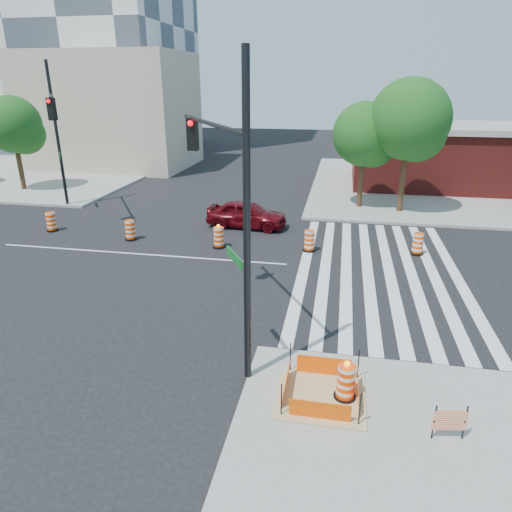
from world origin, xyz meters
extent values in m
plane|color=black|center=(0.00, 0.00, 0.00)|extent=(120.00, 120.00, 0.00)
cube|color=gray|center=(18.00, 18.00, 0.07)|extent=(22.00, 22.00, 0.15)
cube|color=gray|center=(-18.00, 18.00, 0.07)|extent=(22.00, 22.00, 0.15)
cube|color=silver|center=(7.80, 0.00, 0.01)|extent=(0.45, 13.50, 0.01)
cube|color=silver|center=(8.70, 0.00, 0.01)|extent=(0.45, 13.50, 0.01)
cube|color=silver|center=(9.60, 0.00, 0.01)|extent=(0.45, 13.50, 0.01)
cube|color=silver|center=(10.50, 0.00, 0.01)|extent=(0.45, 13.50, 0.01)
cube|color=silver|center=(11.40, 0.00, 0.01)|extent=(0.45, 13.50, 0.01)
cube|color=silver|center=(12.30, 0.00, 0.01)|extent=(0.45, 13.50, 0.01)
cube|color=silver|center=(13.20, 0.00, 0.01)|extent=(0.45, 13.50, 0.01)
cube|color=silver|center=(14.10, 0.00, 0.01)|extent=(0.45, 13.50, 0.01)
cube|color=silver|center=(0.00, 0.00, 0.01)|extent=(14.00, 0.12, 0.01)
cube|color=tan|center=(9.00, -9.00, 0.17)|extent=(2.20, 2.20, 0.05)
cube|color=#FF5405|center=(9.00, -9.90, 0.43)|extent=(1.44, 0.02, 0.55)
cube|color=#FF5405|center=(9.00, -8.10, 0.43)|extent=(1.44, 0.02, 0.55)
cube|color=#FF5405|center=(8.10, -9.00, 0.43)|extent=(0.02, 1.44, 0.55)
cube|color=#FF5405|center=(9.90, -9.00, 0.43)|extent=(0.02, 1.44, 0.55)
cylinder|color=black|center=(8.10, -9.90, 0.60)|extent=(0.04, 0.04, 0.90)
cylinder|color=black|center=(9.90, -9.90, 0.60)|extent=(0.04, 0.04, 0.90)
cylinder|color=black|center=(8.10, -8.10, 0.60)|extent=(0.04, 0.04, 0.90)
cylinder|color=black|center=(9.90, -8.10, 0.60)|extent=(0.04, 0.04, 0.90)
cube|color=maroon|center=(18.00, 18.00, 2.10)|extent=(16.00, 8.00, 4.20)
cube|color=gray|center=(18.00, 18.00, 4.40)|extent=(16.50, 8.50, 0.40)
cube|color=#B7A68C|center=(-12.00, 22.00, 5.00)|extent=(14.00, 10.00, 10.00)
imported|color=#52070D|center=(4.14, 5.07, 0.75)|extent=(4.53, 2.15, 1.49)
cylinder|color=black|center=(7.01, -8.50, 4.24)|extent=(0.18, 0.18, 8.17)
cylinder|color=black|center=(5.41, -5.88, 6.48)|extent=(3.30, 5.29, 0.12)
cube|color=black|center=(4.29, -4.05, 5.97)|extent=(0.33, 0.29, 1.02)
sphere|color=#FF0C0C|center=(4.29, -4.23, 6.33)|extent=(0.18, 0.18, 0.18)
cube|color=#0C591E|center=(6.48, -7.63, 3.21)|extent=(0.67, 1.07, 0.26)
cylinder|color=black|center=(-8.20, 7.37, 4.45)|extent=(0.19, 0.19, 8.61)
cylinder|color=black|center=(-6.44, 4.66, 6.82)|extent=(3.63, 5.48, 0.13)
cube|color=black|center=(-5.21, 2.77, 6.28)|extent=(0.34, 0.30, 1.08)
sphere|color=#FF0C0C|center=(-5.21, 2.59, 6.66)|extent=(0.19, 0.19, 0.19)
cube|color=#0C591E|center=(-7.61, 6.47, 3.38)|extent=(0.74, 1.11, 0.27)
cylinder|color=black|center=(9.58, -8.98, 0.20)|extent=(0.56, 0.56, 0.09)
cylinder|color=#F74705|center=(9.58, -8.98, 0.67)|extent=(0.45, 0.45, 0.89)
sphere|color=#FF990C|center=(9.58, -8.98, 1.18)|extent=(0.15, 0.15, 0.15)
cube|color=#F74705|center=(11.83, -9.95, 0.77)|extent=(0.75, 0.16, 0.25)
cube|color=#F74705|center=(11.83, -9.95, 0.49)|extent=(0.75, 0.16, 0.20)
cylinder|color=black|center=(11.50, -10.00, 0.59)|extent=(0.04, 0.04, 0.89)
cylinder|color=black|center=(12.16, -9.89, 0.59)|extent=(0.04, 0.04, 0.89)
cylinder|color=#382314|center=(-13.79, 10.74, 2.10)|extent=(0.35, 0.35, 4.20)
sphere|color=#164413|center=(-13.79, 10.74, 4.73)|extent=(3.94, 3.94, 3.94)
sphere|color=#164413|center=(-13.25, 11.07, 4.07)|extent=(2.89, 2.89, 2.89)
sphere|color=#164413|center=(-14.23, 10.53, 4.33)|extent=(2.63, 2.63, 2.63)
cylinder|color=#382314|center=(10.33, 10.30, 2.04)|extent=(0.33, 0.33, 4.08)
sphere|color=#164413|center=(10.33, 10.30, 4.59)|extent=(3.83, 3.83, 3.83)
sphere|color=#164413|center=(10.86, 10.61, 3.96)|extent=(2.81, 2.81, 2.81)
sphere|color=#164413|center=(9.92, 10.09, 4.21)|extent=(2.55, 2.55, 2.55)
cylinder|color=#382314|center=(12.74, 9.66, 2.46)|extent=(0.35, 0.35, 4.92)
sphere|color=#164413|center=(12.74, 9.66, 5.54)|extent=(4.61, 4.61, 4.61)
sphere|color=#164413|center=(13.28, 9.98, 4.77)|extent=(3.38, 3.38, 3.38)
sphere|color=#164413|center=(12.30, 9.44, 5.08)|extent=(3.08, 3.08, 3.08)
cylinder|color=black|center=(-6.05, 2.44, 0.05)|extent=(0.60, 0.60, 0.10)
cylinder|color=#F74705|center=(-6.05, 2.44, 0.55)|extent=(0.48, 0.48, 0.95)
cylinder|color=black|center=(-1.22, 1.85, 0.05)|extent=(0.60, 0.60, 0.10)
cylinder|color=#F74705|center=(-1.22, 1.85, 0.55)|extent=(0.48, 0.48, 0.95)
cylinder|color=black|center=(3.49, 1.57, 0.05)|extent=(0.60, 0.60, 0.10)
cylinder|color=#F74705|center=(3.49, 1.57, 0.55)|extent=(0.48, 0.48, 0.95)
sphere|color=#FF990C|center=(3.49, 1.57, 1.10)|extent=(0.16, 0.16, 0.16)
cylinder|color=black|center=(7.84, 1.88, 0.05)|extent=(0.60, 0.60, 0.10)
cylinder|color=#F74705|center=(7.84, 1.88, 0.55)|extent=(0.48, 0.48, 0.95)
cylinder|color=black|center=(12.83, 2.40, 0.05)|extent=(0.60, 0.60, 0.10)
cylinder|color=#F74705|center=(12.83, 2.40, 0.55)|extent=(0.48, 0.48, 0.95)
camera|label=1|loc=(9.14, -18.61, 7.60)|focal=32.00mm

